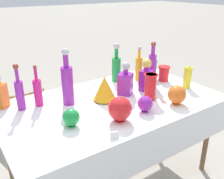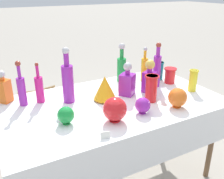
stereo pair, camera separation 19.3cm
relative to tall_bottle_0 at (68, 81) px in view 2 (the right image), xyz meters
name	(u,v)px [view 2 (the right image)]	position (x,y,z in m)	size (l,w,h in m)	color
ground_plane	(112,177)	(0.30, -0.15, -0.93)	(40.00, 40.00, 0.00)	#A0998C
display_table	(114,110)	(0.30, -0.19, -0.23)	(1.72, 0.99, 0.76)	white
tall_bottle_0	(68,81)	(0.00, 0.00, 0.00)	(0.09, 0.09, 0.43)	purple
tall_bottle_1	(144,68)	(0.78, 0.10, -0.04)	(0.06, 0.06, 0.33)	orange
tall_bottle_2	(39,88)	(-0.20, 0.10, -0.06)	(0.06, 0.06, 0.32)	#C61972
tall_bottle_3	(21,89)	(-0.33, 0.11, -0.04)	(0.06, 0.06, 0.35)	purple
tall_bottle_4	(122,66)	(0.59, 0.20, -0.03)	(0.08, 0.08, 0.37)	#198C38
tall_bottle_5	(157,68)	(0.80, -0.06, -0.01)	(0.07, 0.07, 0.40)	purple
square_decanter_0	(4,89)	(-0.44, 0.23, -0.06)	(0.12, 0.12, 0.26)	orange
square_decanter_1	(149,77)	(0.66, -0.14, -0.04)	(0.12, 0.12, 0.28)	purple
square_decanter_2	(127,82)	(0.47, -0.10, -0.06)	(0.15, 0.15, 0.28)	purple
slender_vase_0	(170,75)	(0.96, -0.05, -0.10)	(0.11, 0.11, 0.14)	red
slender_vase_1	(193,80)	(1.01, -0.29, -0.07)	(0.08, 0.08, 0.19)	yellow
slender_vase_2	(159,70)	(0.93, 0.08, -0.08)	(0.09, 0.09, 0.17)	teal
slender_vase_3	(151,88)	(0.57, -0.29, -0.06)	(0.11, 0.11, 0.21)	red
fluted_vase_0	(105,88)	(0.26, -0.10, -0.07)	(0.18, 0.18, 0.20)	orange
round_bowl_0	(66,115)	(-0.13, -0.32, -0.11)	(0.11, 0.11, 0.12)	#198C38
round_bowl_1	(178,98)	(0.68, -0.47, -0.10)	(0.14, 0.14, 0.15)	orange
round_bowl_2	(115,109)	(0.17, -0.43, -0.09)	(0.16, 0.16, 0.17)	red
round_bowl_3	(143,105)	(0.40, -0.43, -0.11)	(0.11, 0.11, 0.12)	purple
price_tag_left	(105,135)	(0.02, -0.59, -0.15)	(0.06, 0.01, 0.04)	white
cardboard_box_behind_left	(42,114)	(-0.05, 0.97, -0.74)	(0.59, 0.53, 0.47)	tan
cardboard_box_behind_right	(39,113)	(-0.06, 1.06, -0.75)	(0.48, 0.42, 0.44)	tan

